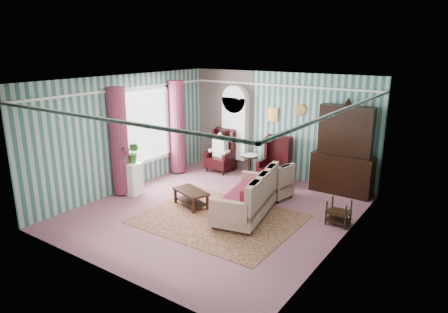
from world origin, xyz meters
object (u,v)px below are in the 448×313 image
Objects in this scene: dresser_hutch at (344,147)px; coffee_table at (191,198)px; seated_woman at (220,152)px; wingback_left at (220,151)px; plant_stand at (130,178)px; bookcase at (235,133)px; wingback_right at (274,160)px; nest_table at (339,212)px; sofa at (246,193)px; floral_armchair at (276,179)px; round_side_table at (249,165)px.

dresser_hutch reaches higher than coffee_table.
dresser_hutch reaches higher than seated_woman.
wingback_left is 2.87m from plant_stand.
bookcase is 1.90× the size of seated_woman.
dresser_hutch is at bearing 4.41° from wingback_left.
dresser_hutch is 2.95× the size of plant_stand.
coffee_table is at bearing -107.32° from wingback_right.
bookcase is 1.79× the size of wingback_left.
wingback_right is 1.06× the size of seated_woman.
nest_table is at bearing -72.61° from dresser_hutch.
wingback_right is 2.81m from nest_table.
dresser_hutch reaches higher than nest_table.
sofa reaches higher than floral_armchair.
wingback_left is 2.49m from floral_armchair.
dresser_hutch is at bearing 35.08° from plant_stand.
plant_stand is 0.82× the size of floral_armchair.
plant_stand is at bearing -144.92° from dresser_hutch.
floral_armchair is at bearing -14.06° from sofa.
round_side_table is 0.67× the size of coffee_table.
coffee_table is at bearing -132.13° from dresser_hutch.
dresser_hutch is 2.64× the size of coffee_table.
floral_armchair is at bearing 49.84° from coffee_table.
sofa is at bearing -44.94° from seated_woman.
coffee_table is (-0.79, -2.54, -0.43)m from wingback_right.
bookcase is 0.70m from seated_woman.
round_side_table is (-2.60, -0.12, -0.88)m from dresser_hutch.
dresser_hutch is 3.92m from coffee_table.
seated_woman is 1.97× the size of round_side_table.
coffee_table is at bearing -76.42° from bookcase.
dresser_hutch reaches higher than sofa.
plant_stand is at bearing 129.63° from floral_armchair.
nest_table is (4.07, -1.55, -0.32)m from seated_woman.
sofa is (2.00, -2.64, -0.60)m from bookcase.
dresser_hutch is 1.89× the size of wingback_left.
floral_armchair is at bearing 30.14° from plant_stand.
floral_armchair reaches higher than round_side_table.
dresser_hutch reaches higher than floral_armchair.
seated_woman is (0.00, 0.00, -0.04)m from wingback_left.
nest_table is 0.27× the size of sofa.
round_side_table is at bearing 169.99° from wingback_right.
wingback_left is 0.04m from seated_woman.
seated_woman is at bearing 159.15° from nest_table.
wingback_left is 4.37m from nest_table.
nest_table is at bearing -99.24° from floral_armchair.
round_side_table is at bearing 9.46° from wingback_left.
nest_table is (3.82, -1.94, -0.85)m from bookcase.
plant_stand is at bearing 87.23° from sofa.
round_side_table is 0.62× the size of floral_armchair.
wingback_right reaches higher than seated_woman.
sofa is 1.37m from coffee_table.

